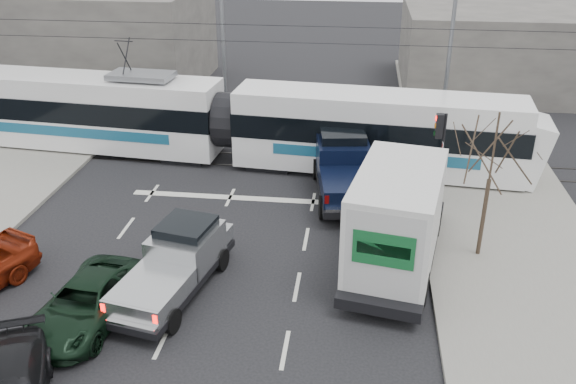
# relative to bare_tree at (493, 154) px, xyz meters

# --- Properties ---
(ground) EXTENTS (120.00, 120.00, 0.00)m
(ground) POSITION_rel_bare_tree_xyz_m (-7.60, -2.50, -3.79)
(ground) COLOR black
(ground) RESTS_ON ground
(sidewalk_right) EXTENTS (6.00, 60.00, 0.15)m
(sidewalk_right) POSITION_rel_bare_tree_xyz_m (1.40, -2.50, -3.72)
(sidewalk_right) COLOR gray
(sidewalk_right) RESTS_ON ground
(rails) EXTENTS (60.00, 1.60, 0.03)m
(rails) POSITION_rel_bare_tree_xyz_m (-7.60, 7.50, -3.78)
(rails) COLOR #33302D
(rails) RESTS_ON ground
(building_left) EXTENTS (14.00, 10.00, 6.00)m
(building_left) POSITION_rel_bare_tree_xyz_m (-21.60, 19.50, -0.79)
(building_left) COLOR slate
(building_left) RESTS_ON ground
(building_right) EXTENTS (12.00, 10.00, 5.00)m
(building_right) POSITION_rel_bare_tree_xyz_m (4.40, 21.50, -1.29)
(building_right) COLOR slate
(building_right) RESTS_ON ground
(bare_tree) EXTENTS (2.40, 2.40, 5.00)m
(bare_tree) POSITION_rel_bare_tree_xyz_m (0.00, 0.00, 0.00)
(bare_tree) COLOR #47382B
(bare_tree) RESTS_ON ground
(traffic_signal) EXTENTS (0.44, 0.44, 3.60)m
(traffic_signal) POSITION_rel_bare_tree_xyz_m (-1.13, 4.00, -1.05)
(traffic_signal) COLOR black
(traffic_signal) RESTS_ON ground
(street_lamp_near) EXTENTS (2.38, 0.25, 9.00)m
(street_lamp_near) POSITION_rel_bare_tree_xyz_m (-0.29, 11.50, 1.32)
(street_lamp_near) COLOR slate
(street_lamp_near) RESTS_ON ground
(street_lamp_far) EXTENTS (2.38, 0.25, 9.00)m
(street_lamp_far) POSITION_rel_bare_tree_xyz_m (-11.79, 13.50, 1.32)
(street_lamp_far) COLOR slate
(street_lamp_far) RESTS_ON ground
(catenary) EXTENTS (60.00, 0.20, 7.00)m
(catenary) POSITION_rel_bare_tree_xyz_m (-7.60, 7.50, 0.09)
(catenary) COLOR black
(catenary) RESTS_ON ground
(tram) EXTENTS (26.08, 4.94, 5.30)m
(tram) POSITION_rel_bare_tree_xyz_m (-10.19, 7.46, -1.91)
(tram) COLOR white
(tram) RESTS_ON ground
(silver_pickup) EXTENTS (2.84, 5.59, 1.94)m
(silver_pickup) POSITION_rel_bare_tree_xyz_m (-9.55, -2.94, -2.83)
(silver_pickup) COLOR black
(silver_pickup) RESTS_ON ground
(box_truck) EXTENTS (3.77, 7.53, 3.60)m
(box_truck) POSITION_rel_bare_tree_xyz_m (-2.81, -0.80, -2.01)
(box_truck) COLOR black
(box_truck) RESTS_ON ground
(navy_pickup) EXTENTS (2.93, 6.03, 2.44)m
(navy_pickup) POSITION_rel_bare_tree_xyz_m (-4.76, 4.49, -2.59)
(navy_pickup) COLOR black
(navy_pickup) RESTS_ON ground
(green_car) EXTENTS (2.57, 4.70, 1.25)m
(green_car) POSITION_rel_bare_tree_xyz_m (-11.68, -4.91, -3.17)
(green_car) COLOR black
(green_car) RESTS_ON ground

